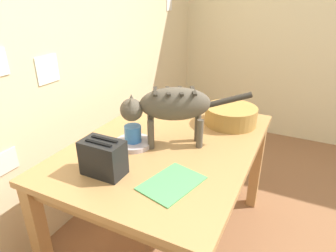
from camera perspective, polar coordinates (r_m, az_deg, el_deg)
The scene contains 9 objects.
wall_rear at distance 1.95m, azimuth -23.00°, elevation 14.26°, with size 4.84×0.11×2.50m.
dining_table at distance 1.73m, azimuth 0.00°, elevation -5.60°, with size 1.35×0.96×0.75m.
cat at distance 1.57m, azimuth 0.29°, elevation 3.87°, with size 0.39×0.64×0.34m.
saucer_bowl at distance 1.66m, azimuth -6.79°, elevation -3.33°, with size 0.21×0.21×0.03m, color #BDAAAD.
coffee_mug at distance 1.64m, azimuth -6.82°, elevation -1.42°, with size 0.14×0.09×0.09m.
magazine at distance 1.34m, azimuth 0.76°, elevation -11.08°, with size 0.28×0.20×0.01m, color #519F5D.
book_stack at distance 2.18m, azimuth -0.27°, elevation 4.12°, with size 0.17×0.14×0.05m.
wicker_basket at distance 1.94m, azimuth 12.17°, elevation 2.09°, with size 0.33×0.33×0.12m.
toaster at distance 1.40m, azimuth -12.55°, elevation -6.06°, with size 0.12×0.20×0.18m.
Camera 1 is at (-1.28, 0.29, 1.53)m, focal length 31.19 mm.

